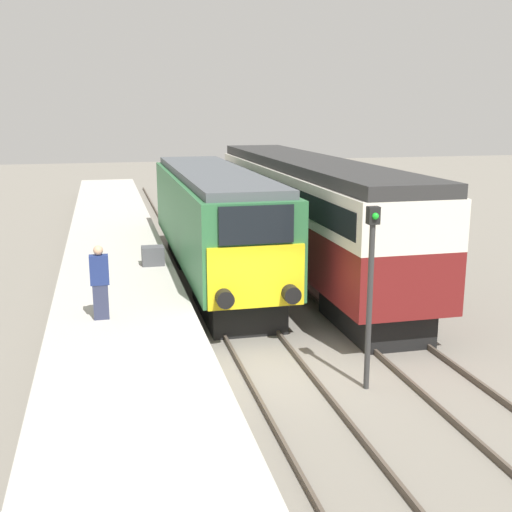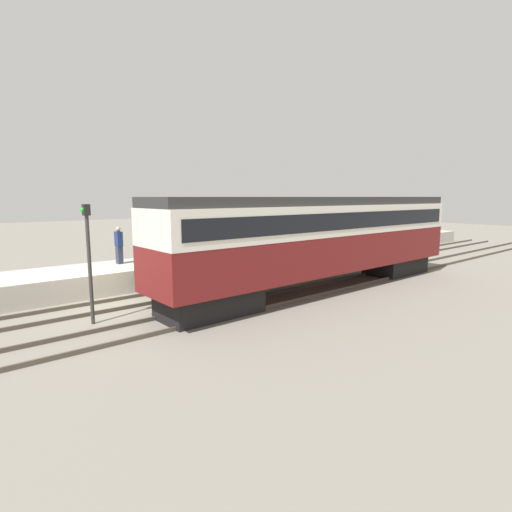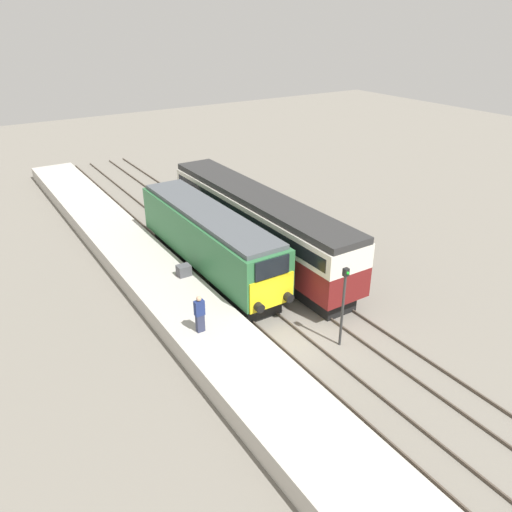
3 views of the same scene
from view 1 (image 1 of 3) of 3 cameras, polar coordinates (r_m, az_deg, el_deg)
name	(u,v)px [view 1 (image 1 of 3)]	position (r m, az deg, el deg)	size (l,w,h in m)	color
ground_plane	(273,370)	(15.05, 1.52, -10.07)	(120.00, 120.00, 0.00)	slate
platform_left	(117,273)	(22.05, -12.25, -1.49)	(3.50, 50.00, 0.99)	#B7B2A8
rails_near_track	(231,304)	(19.61, -2.25, -4.30)	(1.51, 60.00, 0.14)	#4C4238
rails_far_track	(336,297)	(20.50, 7.13, -3.61)	(1.50, 60.00, 0.14)	#4C4238
locomotive	(213,221)	(21.99, -3.82, 3.16)	(2.70, 13.12, 3.88)	black
passenger_carriage	(306,205)	(22.97, 4.47, 4.51)	(2.75, 16.66, 4.19)	black
person_on_platform	(100,282)	(15.60, -13.71, -2.30)	(0.44, 0.26, 1.79)	#2D334C
signal_post	(370,283)	(13.53, 10.14, -2.40)	(0.24, 0.28, 3.96)	#333333
luggage_crate	(153,256)	(20.79, -9.15, 0.02)	(0.70, 0.56, 0.60)	#4C4C51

